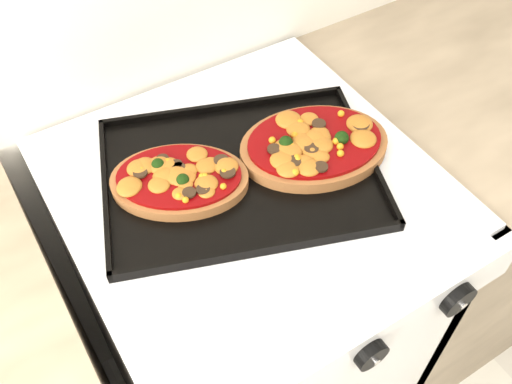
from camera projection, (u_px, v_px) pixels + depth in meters
stove at (250, 313)px, 1.29m from camera, size 0.60×0.60×0.91m
control_panel at (362, 344)px, 0.81m from camera, size 0.60×0.02×0.09m
knob_center at (371, 355)px, 0.80m from camera, size 0.05×0.02×0.05m
knob_right at (458, 300)px, 0.86m from camera, size 0.06×0.02×0.06m
baking_tray at (240, 172)px, 0.94m from camera, size 0.53×0.46×0.02m
pizza_left at (179, 178)px, 0.91m from camera, size 0.27×0.24×0.03m
pizza_right at (314, 144)px, 0.95m from camera, size 0.30×0.25×0.04m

